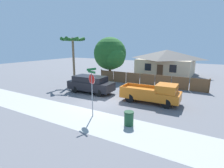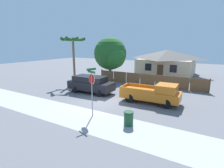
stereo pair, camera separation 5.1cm
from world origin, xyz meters
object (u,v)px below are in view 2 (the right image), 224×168
object	(u,v)px
house	(167,62)
red_suv	(91,84)
orange_pickup	(153,93)
palm_tree	(73,44)
stop_sign	(92,84)
oak_tree	(111,54)
trash_bin	(129,118)

from	to	relation	value
house	red_suv	size ratio (longest dim) A/B	1.86
red_suv	orange_pickup	bearing A→B (deg)	-2.03
house	orange_pickup	distance (m)	16.06
palm_tree	stop_sign	xyz separation A→B (m)	(8.46, -7.49, -2.76)
oak_tree	orange_pickup	xyz separation A→B (m)	(8.56, -7.35, -2.73)
house	stop_sign	xyz separation A→B (m)	(-0.07, -20.67, 0.16)
oak_tree	palm_tree	world-z (taller)	oak_tree
red_suv	orange_pickup	xyz separation A→B (m)	(6.63, 0.01, -0.11)
orange_pickup	trash_bin	size ratio (longest dim) A/B	5.61
trash_bin	oak_tree	bearing A→B (deg)	124.96
oak_tree	orange_pickup	bearing A→B (deg)	-40.66
oak_tree	stop_sign	size ratio (longest dim) A/B	1.77
orange_pickup	palm_tree	bearing A→B (deg)	164.87
oak_tree	stop_sign	bearing A→B (deg)	-64.78
oak_tree	trash_bin	bearing A→B (deg)	-55.04
house	trash_bin	bearing A→B (deg)	-82.39
red_suv	orange_pickup	size ratio (longest dim) A/B	0.96
house	trash_bin	world-z (taller)	house
palm_tree	trash_bin	size ratio (longest dim) A/B	6.53
red_suv	trash_bin	world-z (taller)	red_suv
red_suv	stop_sign	distance (m)	6.35
red_suv	trash_bin	xyz separation A→B (m)	(6.67, -4.94, -0.51)
red_suv	stop_sign	xyz separation A→B (m)	(3.83, -4.88, 1.33)
oak_tree	stop_sign	world-z (taller)	oak_tree
orange_pickup	stop_sign	size ratio (longest dim) A/B	1.49
oak_tree	red_suv	size ratio (longest dim) A/B	1.23
orange_pickup	stop_sign	bearing A→B (deg)	-121.84
oak_tree	house	bearing A→B (deg)	55.33
red_suv	stop_sign	size ratio (longest dim) A/B	1.44
red_suv	oak_tree	bearing A→B (deg)	102.57
stop_sign	house	bearing A→B (deg)	107.95
red_suv	orange_pickup	world-z (taller)	red_suv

